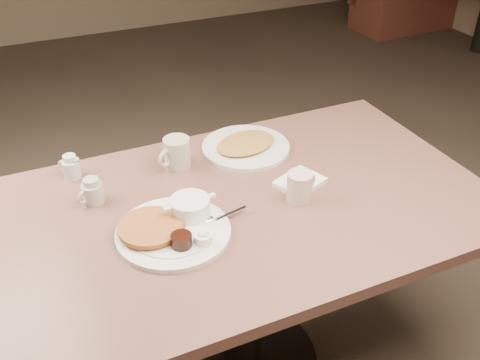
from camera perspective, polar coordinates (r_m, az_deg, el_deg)
name	(u,v)px	position (r m, az deg, el deg)	size (l,w,h in m)	color
diner_table	(243,246)	(1.74, 0.27, -6.92)	(1.50, 0.90, 0.75)	#84564C
main_plate	(174,225)	(1.52, -6.96, -4.75)	(0.40, 0.34, 0.07)	white
coffee_mug_near	(300,186)	(1.63, 6.29, -0.61)	(0.12, 0.10, 0.09)	beige
napkin	(300,182)	(1.72, 6.30, -0.25)	(0.17, 0.16, 0.02)	white
coffee_mug_far	(176,153)	(1.79, -6.69, 2.84)	(0.13, 0.12, 0.10)	beige
creamer_left	(92,191)	(1.68, -15.23, -1.17)	(0.09, 0.07, 0.08)	#B7B8B4
creamer_right	(71,167)	(1.81, -17.30, 1.29)	(0.07, 0.07, 0.08)	silver
hash_plate	(246,146)	(1.89, 0.61, 3.60)	(0.38, 0.38, 0.04)	silver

